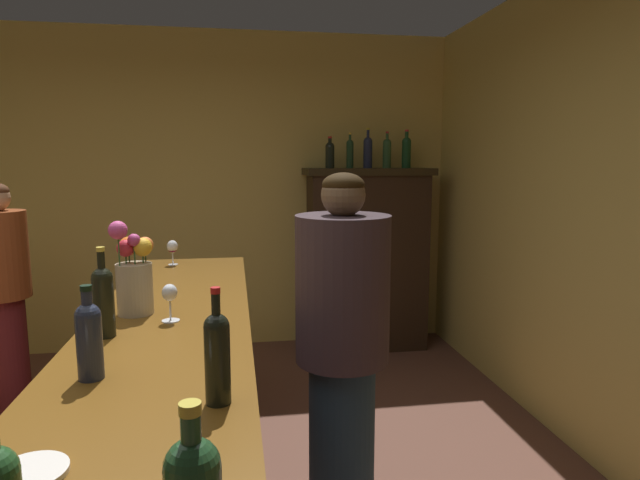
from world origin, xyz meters
name	(u,v)px	position (x,y,z in m)	size (l,w,h in m)	color
wall_back	(165,193)	(0.00, 2.91, 1.38)	(5.13, 0.12, 2.76)	#D1B457
bar_counter	(169,457)	(0.33, 0.06, 0.52)	(0.64, 3.09, 1.02)	#59311D
display_cabinet	(367,255)	(1.74, 2.59, 0.83)	(1.10, 0.46, 1.60)	black
wine_bottle_chardonnay	(89,336)	(0.17, -0.37, 1.15)	(0.07, 0.07, 0.28)	#242B3F
wine_bottle_riesling	(217,354)	(0.54, -0.59, 1.16)	(0.07, 0.07, 0.31)	black
wine_bottle_merlot	(103,298)	(0.12, 0.03, 1.17)	(0.08, 0.08, 0.33)	black
wine_glass_front	(170,295)	(0.34, 0.19, 1.13)	(0.07, 0.07, 0.15)	white
wine_glass_mid	(172,248)	(0.22, 1.40, 1.13)	(0.07, 0.07, 0.15)	white
flower_arrangement	(134,274)	(0.18, 0.32, 1.19)	(0.16, 0.16, 0.40)	tan
cheese_plate	(29,473)	(0.17, -0.87, 1.03)	(0.15, 0.15, 0.01)	white
display_bottle_left	(330,154)	(1.41, 2.59, 1.72)	(0.08, 0.08, 0.27)	black
display_bottle_midleft	(350,152)	(1.58, 2.59, 1.73)	(0.06, 0.06, 0.30)	#1C3A21
display_bottle_center	(368,151)	(1.74, 2.59, 1.74)	(0.08, 0.08, 0.34)	#1D233C
display_bottle_midright	(387,152)	(1.91, 2.59, 1.74)	(0.07, 0.07, 0.31)	#2A4D2A
display_bottle_right	(406,151)	(2.08, 2.59, 1.75)	(0.08, 0.08, 0.33)	#153F20
patron_tall	(2,288)	(-0.93, 1.78, 0.83)	(0.35, 0.35, 1.52)	maroon
bartender	(342,348)	(1.03, 0.18, 0.87)	(0.40, 0.40, 1.61)	#1D3448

